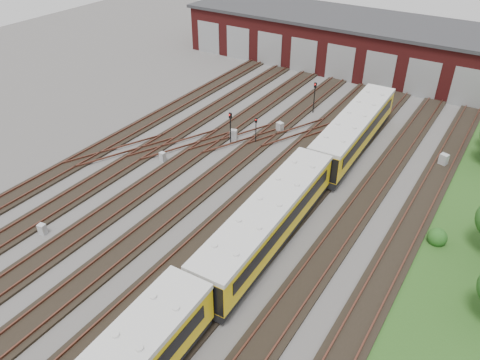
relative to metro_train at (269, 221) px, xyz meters
The scene contains 14 objects.
ground 6.69m from the metro_train, 160.17° to the right, with size 120.00×120.00×0.00m, color #474542.
track_network 6.64m from the metro_train, 165.66° to the right, with size 30.40×70.00×0.33m.
maintenance_shed 38.30m from the metro_train, 99.03° to the left, with size 51.00×12.50×6.35m.
metro_train is the anchor object (origin of this frame).
signal_mast_0 14.64m from the metro_train, 124.33° to the left, with size 0.25×0.24×2.69m.
signal_mast_1 14.92m from the metro_train, 133.66° to the left, with size 0.31×0.29×3.21m.
signal_mast_2 22.40m from the metro_train, 107.03° to the left, with size 0.30×0.28×3.45m.
signal_mast_3 3.54m from the metro_train, 106.64° to the left, with size 0.29×0.27×3.08m.
relay_cabinet_0 16.32m from the metro_train, 151.04° to the right, with size 0.52×0.43×0.86m, color #A8AAAD.
relay_cabinet_1 15.67m from the metro_train, 132.12° to the left, with size 0.64×0.53×1.06m, color #A8AAAD.
relay_cabinet_2 14.56m from the metro_train, 160.87° to the left, with size 0.51×0.43×0.85m, color #A8AAAD.
relay_cabinet_3 17.17m from the metro_train, 115.70° to the left, with size 0.64×0.53×1.06m, color #A8AAAD.
relay_cabinet_4 19.33m from the metro_train, 65.71° to the left, with size 0.68×0.57×1.14m, color #A8AAAD.
bush_0 12.00m from the metro_train, 33.06° to the left, with size 1.36×1.36×1.36m, color #184B15.
Camera 1 is at (17.90, -20.06, 21.93)m, focal length 35.00 mm.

